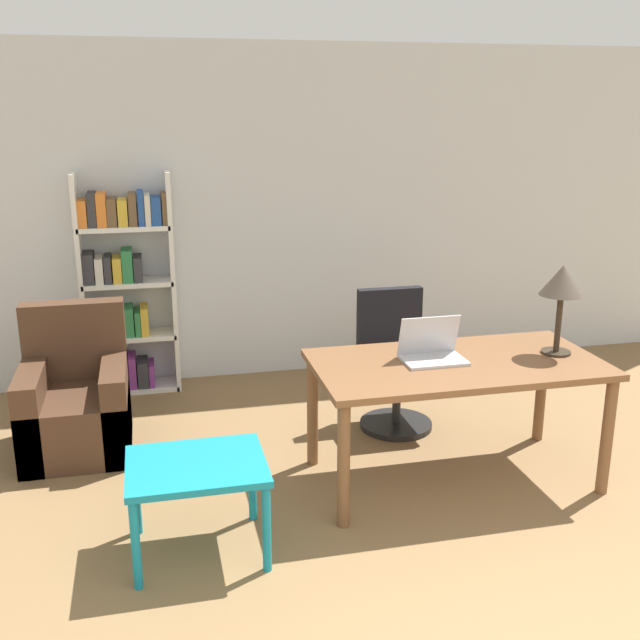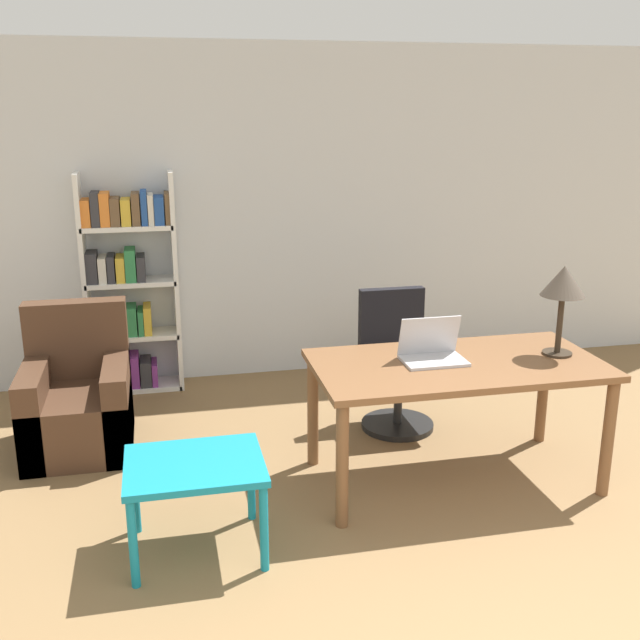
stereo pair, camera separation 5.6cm
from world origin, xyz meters
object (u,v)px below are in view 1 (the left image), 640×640
at_px(laptop, 432,351).
at_px(side_table_blue, 197,475).
at_px(bookshelf, 124,290).
at_px(office_chair, 394,367).
at_px(armchair, 77,405).
at_px(table_lamp, 562,284).
at_px(desk, 456,376).

bearing_deg(laptop, side_table_blue, -160.70).
xyz_separation_m(laptop, bookshelf, (-1.80, 1.92, 0.01)).
relative_size(office_chair, armchair, 1.03).
bearing_deg(table_lamp, desk, -179.94).
height_order(desk, office_chair, office_chair).
distance_m(table_lamp, armchair, 3.20).
bearing_deg(bookshelf, table_lamp, -37.40).
distance_m(laptop, office_chair, 0.89).
xyz_separation_m(table_lamp, bookshelf, (-2.59, 1.98, -0.36)).
relative_size(laptop, table_lamp, 0.67).
relative_size(table_lamp, bookshelf, 0.32).
height_order(office_chair, side_table_blue, office_chair).
bearing_deg(side_table_blue, table_lamp, 11.33).
relative_size(office_chair, side_table_blue, 1.41).
distance_m(table_lamp, bookshelf, 3.28).
bearing_deg(bookshelf, office_chair, -31.06).
height_order(desk, armchair, armchair).
relative_size(desk, armchair, 1.82).
bearing_deg(laptop, bookshelf, 133.17).
height_order(table_lamp, side_table_blue, table_lamp).
bearing_deg(desk, laptop, 157.52).
distance_m(table_lamp, side_table_blue, 2.39).
xyz_separation_m(desk, laptop, (-0.14, 0.06, 0.15)).
height_order(table_lamp, bookshelf, bookshelf).
relative_size(table_lamp, side_table_blue, 0.79).
bearing_deg(bookshelf, laptop, -46.83).
height_order(desk, bookshelf, bookshelf).
relative_size(desk, laptop, 4.63).
relative_size(laptop, armchair, 0.39).
bearing_deg(desk, side_table_blue, -164.25).
xyz_separation_m(laptop, armchair, (-2.13, 0.92, -0.52)).
height_order(laptop, side_table_blue, laptop).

